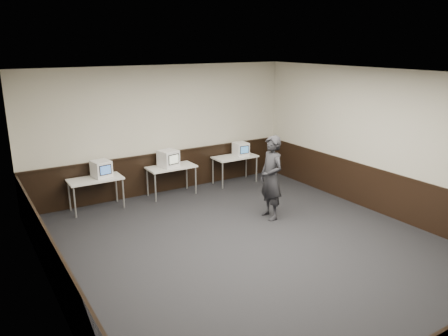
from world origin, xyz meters
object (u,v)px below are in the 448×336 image
(emac_left, at_px, (101,169))
(desk_left, at_px, (95,181))
(desk_center, at_px, (171,169))
(person, at_px, (271,178))
(desk_right, at_px, (235,159))
(emac_center, at_px, (168,158))
(emac_right, at_px, (241,149))

(emac_left, bearing_deg, desk_left, -179.78)
(desk_center, distance_m, person, 2.78)
(desk_right, distance_m, emac_center, 1.98)
(emac_right, distance_m, person, 2.64)
(desk_center, bearing_deg, emac_left, 179.01)
(desk_right, relative_size, emac_right, 2.96)
(desk_center, distance_m, emac_right, 2.10)
(desk_center, relative_size, emac_left, 2.58)
(desk_center, xyz_separation_m, desk_right, (1.90, 0.00, 0.00))
(emac_center, height_order, person, person)
(desk_center, relative_size, emac_right, 2.96)
(desk_center, height_order, emac_left, emac_left)
(desk_left, bearing_deg, emac_left, 10.09)
(desk_right, distance_m, person, 2.61)
(emac_left, bearing_deg, desk_center, -10.86)
(desk_right, xyz_separation_m, emac_right, (0.19, -0.01, 0.25))
(emac_center, relative_size, person, 0.28)
(emac_center, distance_m, emac_right, 2.15)
(emac_center, xyz_separation_m, person, (1.26, -2.51, -0.04))
(emac_left, distance_m, emac_center, 1.67)
(desk_right, relative_size, person, 0.65)
(desk_left, relative_size, emac_right, 2.96)
(desk_right, distance_m, emac_right, 0.31)
(emac_center, relative_size, emac_right, 1.27)
(emac_left, bearing_deg, desk_right, -10.34)
(desk_left, xyz_separation_m, person, (3.09, -2.50, 0.24))
(person, bearing_deg, desk_left, -124.33)
(desk_center, xyz_separation_m, emac_right, (2.09, -0.01, 0.25))
(desk_right, distance_m, emac_left, 3.64)
(emac_left, relative_size, emac_center, 0.90)
(desk_left, distance_m, emac_left, 0.31)
(emac_left, distance_m, emac_right, 3.82)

